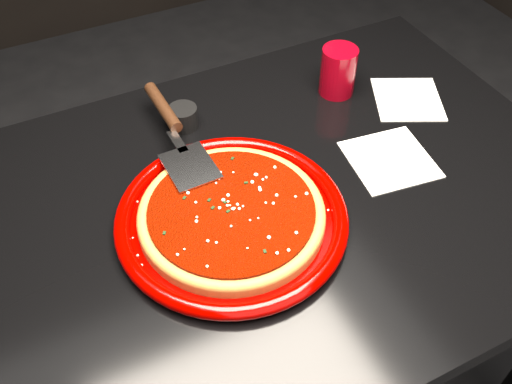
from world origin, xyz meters
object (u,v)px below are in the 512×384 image
Objects in this scene: table at (256,314)px; cup at (338,71)px; pizza_server at (176,132)px; plate at (232,218)px; ramekin at (183,117)px.

table is 11.75× the size of cup.
cup reaches higher than pizza_server.
plate is 1.12× the size of pizza_server.
cup reaches higher than ramekin.
cup reaches higher than plate.
plate is at bearing -154.82° from table.
table is 21.03× the size of ramekin.
plate is (-0.06, -0.03, 0.39)m from table.
pizza_server is at bearing 112.97° from table.
plate is 0.42m from cup.
ramekin is at bearing 59.47° from pizza_server.
pizza_server is (-0.08, 0.18, 0.42)m from table.
plate is 0.21m from pizza_server.
pizza_server is 0.37m from cup.
ramekin is (-0.33, 0.04, -0.03)m from cup.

